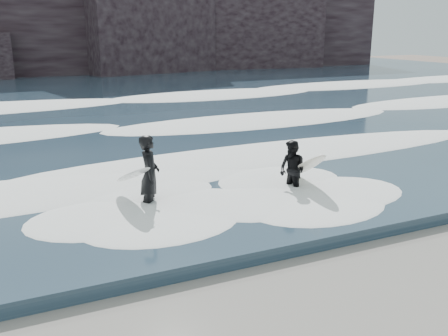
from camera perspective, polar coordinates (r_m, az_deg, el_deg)
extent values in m
cube|color=#233646|center=(34.15, -16.76, 7.97)|extent=(90.00, 52.00, 0.30)
cube|color=black|center=(50.78, -20.16, 15.52)|extent=(70.00, 9.00, 10.00)
ellipsoid|color=white|center=(14.89, -5.36, 0.20)|extent=(60.00, 3.20, 0.20)
ellipsoid|color=white|center=(21.46, -11.65, 4.80)|extent=(60.00, 4.00, 0.24)
ellipsoid|color=white|center=(30.18, -15.67, 7.69)|extent=(60.00, 4.80, 0.30)
imported|color=black|center=(12.05, -8.48, -0.79)|extent=(0.67, 0.82, 1.95)
ellipsoid|color=white|center=(11.99, -10.39, -0.78)|extent=(0.75, 1.79, 0.84)
imported|color=black|center=(13.11, 7.79, -0.27)|extent=(0.77, 0.89, 1.57)
ellipsoid|color=silver|center=(13.32, 9.33, 0.18)|extent=(0.84, 1.99, 1.17)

